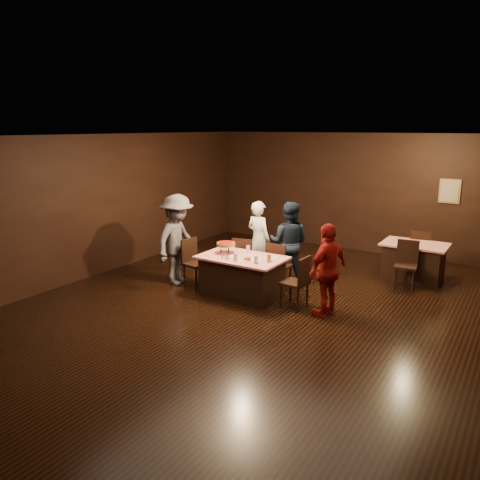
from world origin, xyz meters
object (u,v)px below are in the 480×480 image
Objects in this scene: diner_navy_hoodie at (289,243)px; glass_amber at (269,258)px; chair_end_right at (295,282)px; glass_front_left at (236,257)px; glass_back at (248,249)px; diner_grey_knit at (177,240)px; chair_far_left at (245,259)px; diner_red_shirt at (328,270)px; pizza_stand at (226,244)px; glass_front_right at (256,260)px; plate_empty at (272,259)px; main_table at (242,276)px; diner_white_jacket at (259,240)px; chair_back_far at (420,251)px; back_table at (414,261)px; chair_far_right at (279,265)px; chair_back_near at (406,265)px; chair_end_left at (196,263)px.

glass_amber is at bearing 86.46° from diner_navy_hoodie.
chair_end_right is 6.79× the size of glass_front_left.
diner_grey_knit is at bearing -165.34° from glass_back.
chair_far_left is 0.56× the size of diner_navy_hoodie.
diner_red_shirt is (1.33, -1.19, -0.05)m from diner_navy_hoodie.
glass_back is (0.35, 0.25, -0.11)m from pizza_stand.
diner_grey_knit is 13.16× the size of glass_front_left.
chair_end_right is at bearing 21.04° from glass_front_right.
plate_empty is 0.42m from glass_front_right.
main_table is 11.43× the size of glass_amber.
diner_grey_knit reaches higher than diner_navy_hoodie.
diner_white_jacket is (-0.31, 1.15, 0.44)m from main_table.
chair_far_left is 1.00× the size of chair_back_far.
main_table is 1.68× the size of chair_back_far.
back_table is 3.71m from glass_front_right.
diner_navy_hoodie reaches higher than glass_front_left.
diner_navy_hoodie is at bearing -117.42° from diner_red_shirt.
chair_far_right is at bearing 92.86° from glass_front_right.
chair_end_right is at bearing -14.62° from glass_back.
glass_front_right is (-2.07, -2.35, 0.37)m from chair_back_near.
diner_grey_knit is at bearing 21.60° from chair_far_right.
diner_white_jacket is 0.90× the size of diner_grey_knit.
chair_back_far is 3.11m from diner_navy_hoodie.
chair_far_right is at bearing -155.39° from chair_back_near.
chair_end_right is at bearing -77.98° from diner_red_shirt.
chair_far_right is 6.79× the size of glass_front_right.
chair_far_left and chair_back_far have the same top height.
chair_end_right is at bearing 141.25° from chair_far_left.
chair_back_far is at bearing 58.79° from plate_empty.
chair_back_near is at bearing 84.31° from chair_back_far.
chair_back_far is (2.12, 2.65, 0.00)m from chair_far_right.
plate_empty is at bearing -14.04° from glass_back.
chair_end_right is (2.20, 0.00, 0.00)m from chair_end_left.
chair_far_left is 2.50× the size of pizza_stand.
glass_front_right is at bearing 54.76° from chair_back_far.
pizza_stand is (0.00, -0.70, 0.48)m from chair_far_left.
diner_white_jacket is 1.32m from plate_empty.
pizza_stand is at bearing 98.62° from diner_white_jacket.
chair_back_near is (0.00, -0.70, 0.09)m from back_table.
glass_front_left is (0.45, -1.05, 0.37)m from chair_far_left.
diner_grey_knit is 1.96m from glass_front_right.
diner_red_shirt is 11.46× the size of glass_back.
diner_white_jacket is at bearing 103.96° from glass_front_left.
chair_back_near is 0.58× the size of diner_white_jacket.
main_table and back_table have the same top height.
chair_end_right is (-1.42, -2.80, 0.09)m from back_table.
chair_end_left is 1.15m from glass_back.
chair_end_left is 6.79× the size of glass_front_right.
diner_navy_hoodie is 1.78m from diner_red_shirt.
diner_navy_hoodie is (-0.01, 0.41, 0.37)m from chair_far_right.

